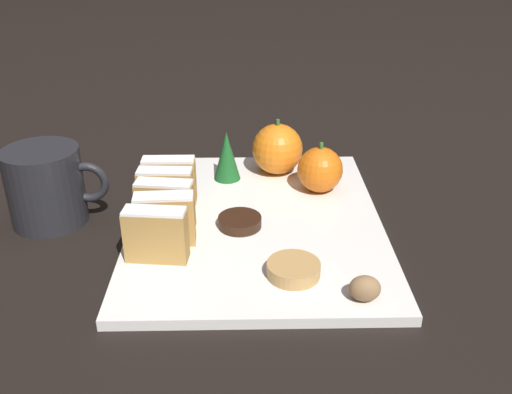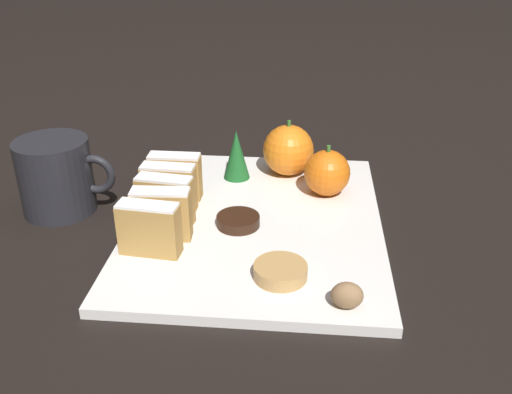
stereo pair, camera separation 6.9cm
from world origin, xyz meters
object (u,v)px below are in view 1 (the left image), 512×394
orange_near (277,149)px  chocolate_cookie (240,222)px  walnut (365,288)px  coffee_mug (47,186)px  orange_far (320,170)px

orange_near → chocolate_cookie: 0.17m
walnut → coffee_mug: coffee_mug is taller
orange_near → chocolate_cookie: orange_near is taller
chocolate_cookie → orange_far: bearing=41.9°
chocolate_cookie → walnut: bearing=-49.9°
orange_far → walnut: orange_far is taller
coffee_mug → orange_far: bearing=9.2°
orange_far → walnut: (0.02, -0.24, -0.02)m
walnut → orange_near: bearing=103.0°
orange_far → walnut: size_ratio=2.20×
orange_near → orange_far: 0.08m
chocolate_cookie → coffee_mug: size_ratio=0.42×
orange_far → walnut: 0.24m
coffee_mug → walnut: bearing=-27.2°
chocolate_cookie → orange_near: bearing=71.2°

